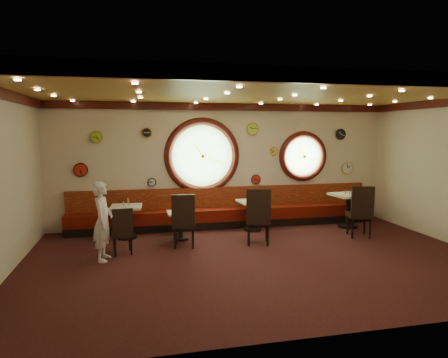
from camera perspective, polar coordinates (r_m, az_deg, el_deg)
floor at (r=7.98m, az=4.91°, el=-11.34°), size 9.00×6.00×0.00m
ceiling at (r=7.61m, az=5.16°, el=12.19°), size 9.00×6.00×0.02m
wall_back at (r=10.52m, az=0.09°, el=2.01°), size 9.00×0.02×3.20m
wall_front at (r=4.89m, az=15.75°, el=-3.88°), size 9.00×0.02×3.20m
wall_left at (r=7.60m, az=-29.32°, el=-0.74°), size 0.02×6.00×3.20m
molding_back at (r=10.45m, az=0.15°, el=10.27°), size 9.00×0.10×0.18m
molding_front at (r=4.89m, az=16.05°, el=13.89°), size 9.00×0.10×0.18m
banquette_base at (r=10.48m, az=0.42°, el=-6.31°), size 8.00×0.55×0.20m
banquette_seat at (r=10.43m, az=0.42°, el=-4.98°), size 8.00×0.55×0.30m
banquette_back at (r=10.56m, az=0.16°, el=-2.61°), size 8.00×0.10×0.55m
porthole_left_glass at (r=10.38m, az=-3.15°, el=3.32°), size 1.66×0.02×1.66m
porthole_left_frame at (r=10.36m, az=-3.13°, el=3.32°), size 1.98×0.18×1.98m
porthole_left_ring at (r=10.33m, az=-3.11°, el=3.31°), size 1.61×0.03×1.61m
porthole_right_glass at (r=11.19m, az=11.17°, el=3.20°), size 1.10×0.02×1.10m
porthole_right_frame at (r=11.17m, az=11.20°, el=3.20°), size 1.38×0.18×1.38m
porthole_right_ring at (r=11.14m, az=11.27°, el=3.19°), size 1.09×0.03×1.09m
wall_clock_0 at (r=11.79m, az=17.22°, el=1.50°), size 0.34×0.03×0.34m
wall_clock_1 at (r=11.62m, az=16.31°, el=6.15°), size 0.28×0.03×0.28m
wall_clock_2 at (r=10.31m, az=-19.79°, el=1.23°), size 0.32×0.03×0.32m
wall_clock_3 at (r=10.27m, az=-10.26°, el=-0.46°), size 0.20×0.03×0.20m
wall_clock_4 at (r=10.63m, az=4.11°, el=7.17°), size 0.30×0.03×0.30m
wall_clock_5 at (r=10.19m, az=-10.98°, el=6.52°), size 0.24×0.03×0.24m
wall_clock_6 at (r=10.74m, az=4.56°, el=-0.06°), size 0.24×0.03×0.24m
wall_clock_7 at (r=10.83m, az=7.14°, el=3.96°), size 0.22×0.03×0.22m
wall_clock_8 at (r=10.22m, az=-17.74°, el=5.76°), size 0.26×0.03×0.26m
table_a at (r=9.58m, az=-13.77°, el=-5.41°), size 0.74×0.74×0.77m
table_b at (r=9.26m, az=-6.25°, el=-6.13°), size 0.60×0.60×0.65m
table_c at (r=10.08m, az=4.13°, el=-4.67°), size 0.75×0.75×0.76m
table_d at (r=10.85m, az=17.33°, el=-3.73°), size 0.88×0.88×0.88m
chair_a at (r=8.33m, az=-14.30°, el=-6.82°), size 0.45×0.45×0.60m
chair_b at (r=8.57m, az=-5.80°, el=-5.44°), size 0.56×0.56×0.72m
chair_c at (r=8.75m, az=4.92°, el=-4.84°), size 0.65×0.65×0.78m
chair_d at (r=9.85m, az=18.96°, el=-3.96°), size 0.63×0.63×0.76m
condiment_a_salt at (r=9.54m, az=-14.16°, el=-3.43°), size 0.04×0.04×0.10m
condiment_b_salt at (r=9.22m, az=-6.93°, el=-4.38°), size 0.03×0.03×0.09m
condiment_c_salt at (r=10.00m, az=3.65°, el=-2.81°), size 0.04×0.04×0.11m
condiment_d_salt at (r=10.76m, az=16.97°, el=-1.76°), size 0.04×0.04×0.11m
condiment_a_pepper at (r=9.51m, az=-13.42°, el=-3.48°), size 0.03×0.03×0.09m
condiment_b_pepper at (r=9.22m, az=-6.46°, el=-4.32°), size 0.04×0.04×0.11m
condiment_c_pepper at (r=9.95m, az=4.26°, el=-2.93°), size 0.03×0.03×0.09m
condiment_d_pepper at (r=10.80m, az=17.51°, el=-1.81°), size 0.03×0.03×0.09m
condiment_a_bottle at (r=9.60m, az=-13.50°, el=-3.15°), size 0.05×0.05×0.17m
condiment_b_bottle at (r=9.31m, az=-5.82°, el=-3.97°), size 0.06×0.06×0.18m
condiment_c_bottle at (r=10.07m, az=4.64°, el=-2.56°), size 0.05×0.05×0.17m
condiment_d_bottle at (r=10.95m, az=17.90°, el=-1.56°), size 0.05×0.05×0.14m
waiter at (r=8.05m, az=-16.93°, el=-5.78°), size 0.44×0.61×1.54m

